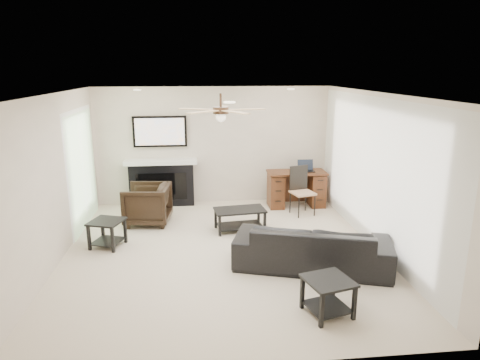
{
  "coord_description": "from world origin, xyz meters",
  "views": [
    {
      "loc": [
        -0.4,
        -6.35,
        2.85
      ],
      "look_at": [
        0.33,
        0.49,
        1.06
      ],
      "focal_mm": 32.0,
      "sensor_mm": 36.0,
      "label": 1
    }
  ],
  "objects_px": {
    "sofa": "(312,246)",
    "desk": "(296,189)",
    "coffee_table": "(240,220)",
    "fireplace_unit": "(161,162)",
    "armchair": "(147,204)"
  },
  "relations": [
    {
      "from": "sofa",
      "to": "coffee_table",
      "type": "distance_m",
      "value": 1.84
    },
    {
      "from": "coffee_table",
      "to": "armchair",
      "type": "bearing_deg",
      "value": 155.1
    },
    {
      "from": "armchair",
      "to": "coffee_table",
      "type": "distance_m",
      "value": 1.8
    },
    {
      "from": "sofa",
      "to": "armchair",
      "type": "bearing_deg",
      "value": -22.17
    },
    {
      "from": "desk",
      "to": "coffee_table",
      "type": "bearing_deg",
      "value": -136.21
    },
    {
      "from": "desk",
      "to": "sofa",
      "type": "bearing_deg",
      "value": -98.73
    },
    {
      "from": "sofa",
      "to": "fireplace_unit",
      "type": "height_order",
      "value": "fireplace_unit"
    },
    {
      "from": "fireplace_unit",
      "to": "desk",
      "type": "relative_size",
      "value": 1.57
    },
    {
      "from": "fireplace_unit",
      "to": "desk",
      "type": "bearing_deg",
      "value": -7.27
    },
    {
      "from": "sofa",
      "to": "desk",
      "type": "height_order",
      "value": "desk"
    },
    {
      "from": "sofa",
      "to": "coffee_table",
      "type": "height_order",
      "value": "sofa"
    },
    {
      "from": "armchair",
      "to": "fireplace_unit",
      "type": "bearing_deg",
      "value": 175.91
    },
    {
      "from": "coffee_table",
      "to": "fireplace_unit",
      "type": "height_order",
      "value": "fireplace_unit"
    },
    {
      "from": "coffee_table",
      "to": "desk",
      "type": "bearing_deg",
      "value": 36.81
    },
    {
      "from": "armchair",
      "to": "desk",
      "type": "xyz_separation_m",
      "value": [
        3.04,
        0.74,
        0.0
      ]
    }
  ]
}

